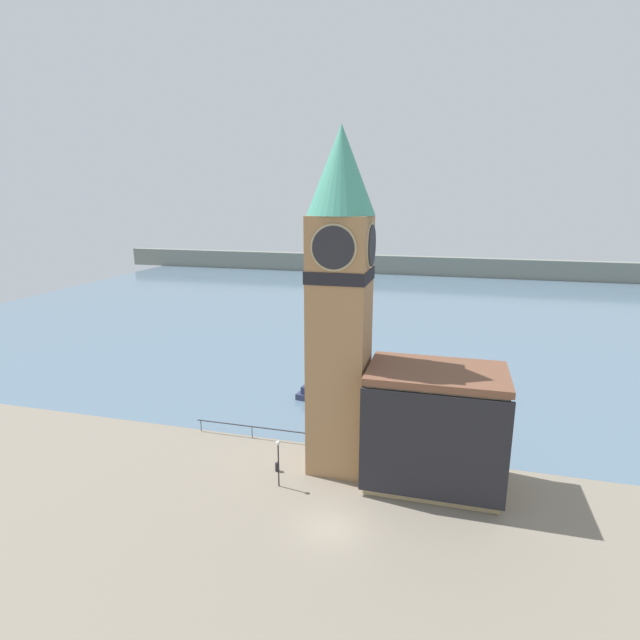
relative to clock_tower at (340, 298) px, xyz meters
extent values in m
plane|color=gray|center=(1.21, -7.57, -13.48)|extent=(160.00, 160.00, 0.00)
cube|color=slate|center=(1.21, 62.77, -13.48)|extent=(160.00, 120.00, 0.00)
cube|color=gray|center=(1.21, 102.77, -10.98)|extent=(180.00, 3.00, 5.00)
cube|color=#333338|center=(-8.36, 2.52, -12.43)|extent=(10.50, 0.08, 0.08)
cylinder|color=#333338|center=(-13.31, 2.52, -12.96)|extent=(0.07, 0.07, 1.05)
cylinder|color=#333338|center=(-8.36, 2.52, -12.96)|extent=(0.07, 0.07, 1.05)
cylinder|color=#333338|center=(-3.41, 2.52, -12.96)|extent=(0.07, 0.07, 1.05)
cube|color=#9E754C|center=(-0.01, 0.01, -3.81)|extent=(4.20, 4.20, 19.34)
cube|color=black|center=(-0.01, 0.01, 1.66)|extent=(4.32, 4.32, 0.90)
cylinder|color=tan|center=(-0.01, -2.15, 3.81)|extent=(3.19, 0.12, 3.19)
cylinder|color=#232328|center=(-0.01, -2.24, 3.81)|extent=(2.90, 0.12, 2.90)
cylinder|color=tan|center=(2.15, 0.01, 3.81)|extent=(0.12, 3.19, 3.19)
cylinder|color=#232328|center=(2.24, 0.01, 3.81)|extent=(0.12, 2.90, 2.90)
cone|color=teal|center=(-0.01, 0.01, 8.89)|extent=(4.83, 4.83, 6.05)
cube|color=tan|center=(7.19, -0.50, -9.34)|extent=(9.30, 5.94, 8.29)
cube|color=brown|center=(7.19, -0.50, -4.94)|extent=(9.70, 6.34, 0.50)
cube|color=#232328|center=(7.19, -3.62, -9.17)|extent=(9.80, 0.30, 7.63)
cube|color=#333856|center=(-4.58, 11.77, -13.15)|extent=(5.30, 2.36, 0.65)
cube|color=navy|center=(-5.48, 11.92, -12.43)|extent=(2.40, 1.43, 0.79)
cylinder|color=black|center=(-4.36, -2.13, -13.18)|extent=(0.32, 0.32, 0.61)
sphere|color=black|center=(-4.36, -2.13, -12.87)|extent=(0.33, 0.33, 0.33)
cylinder|color=black|center=(-3.55, -4.05, -11.79)|extent=(0.10, 0.10, 3.38)
sphere|color=silver|center=(-3.55, -4.05, -10.00)|extent=(0.32, 0.32, 0.32)
camera|label=1|loc=(7.73, -34.72, 7.10)|focal=28.00mm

